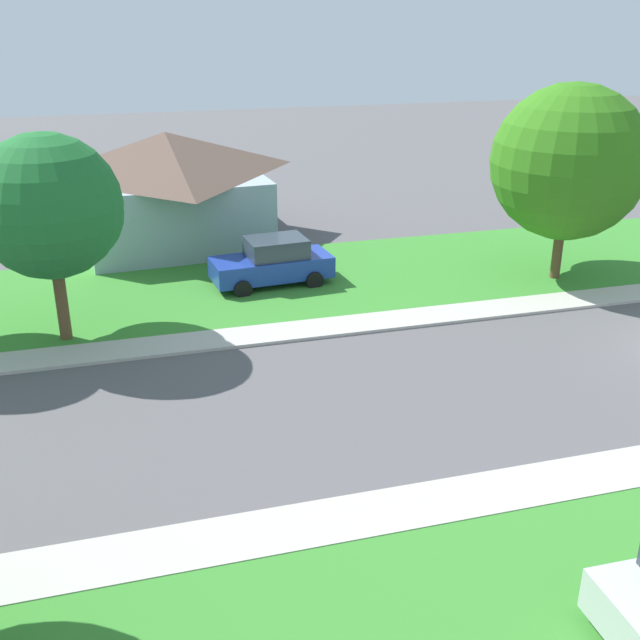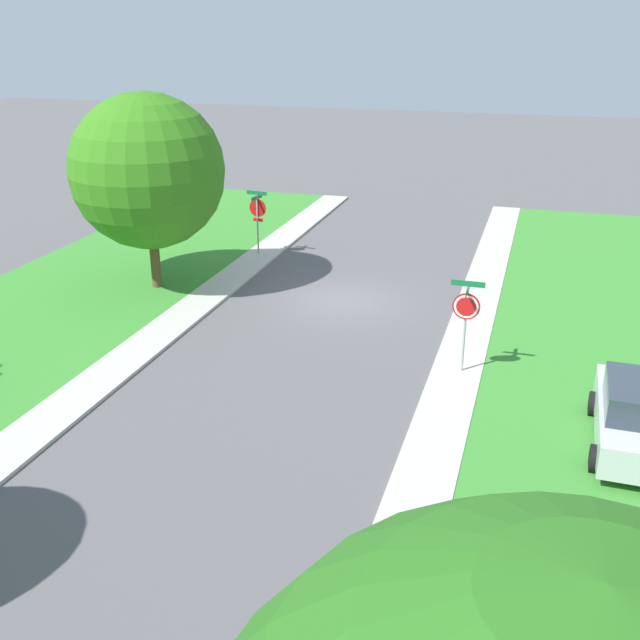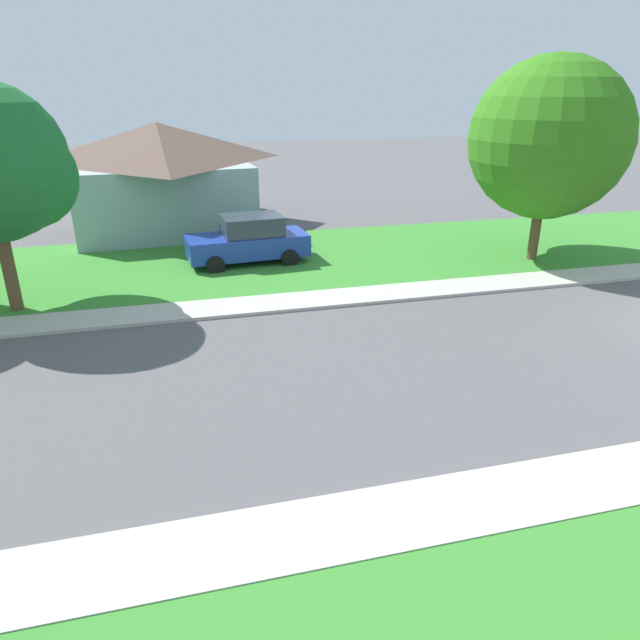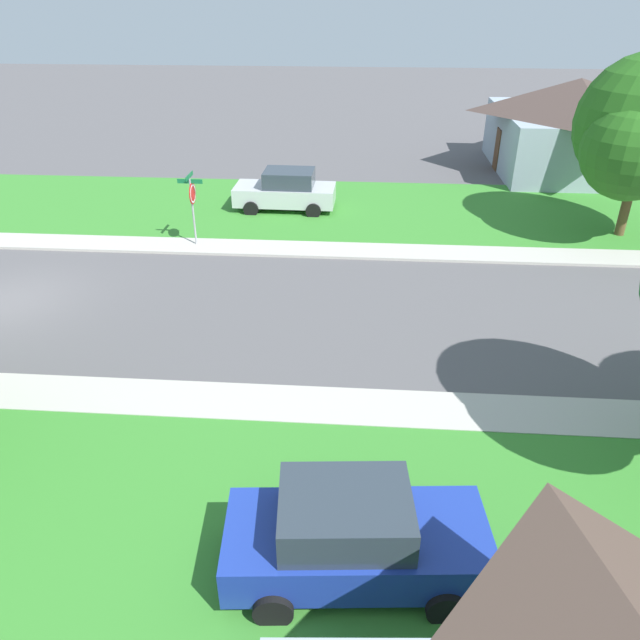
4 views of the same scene
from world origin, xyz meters
name	(u,v)px [view 2 (image 2 of 4)]	position (x,y,z in m)	size (l,w,h in m)	color
ground_plane	(341,301)	(0.00, 0.00, 0.00)	(120.00, 120.00, 0.00)	#565456
sidewalk_east	(8,451)	(4.70, 12.00, 0.05)	(1.40, 56.00, 0.10)	#B7B2A8
sidewalk_west	(410,525)	(-4.70, 12.00, 0.05)	(1.40, 56.00, 0.10)	#B7B2A8
stop_sign_near_corner	(258,212)	(4.83, -4.34, 1.88)	(0.92, 0.92, 2.77)	#9E9EA3
stop_sign_far_corner	(466,312)	(-4.83, 4.72, 1.89)	(0.92, 0.92, 2.77)	#9E9EA3
car_silver_driveway_right	(639,416)	(-9.17, 7.59, 0.87)	(2.11, 4.34, 1.76)	silver
tree_across_right	(143,175)	(7.25, 0.48, 4.19)	(5.89, 5.48, 7.11)	brown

